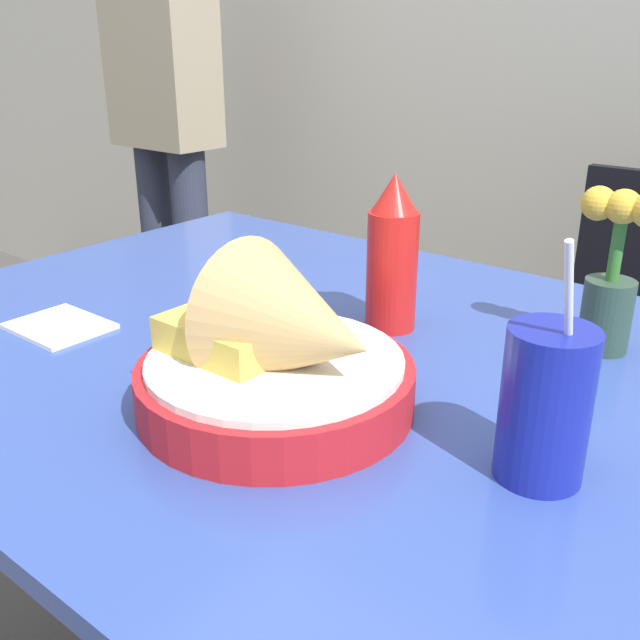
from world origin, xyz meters
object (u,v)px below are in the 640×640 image
(drink_cup, at_px, (545,409))
(flower_vase, at_px, (613,274))
(food_basket, at_px, (283,358))
(ketchup_bottle, at_px, (392,256))
(person_standing, at_px, (164,91))

(drink_cup, xyz_separation_m, flower_vase, (-0.05, 0.31, 0.03))
(food_basket, distance_m, ketchup_bottle, 0.27)
(food_basket, bearing_deg, flower_vase, 60.91)
(drink_cup, distance_m, flower_vase, 0.32)
(flower_vase, bearing_deg, person_standing, 159.18)
(ketchup_bottle, height_order, flower_vase, ketchup_bottle)
(food_basket, xyz_separation_m, person_standing, (-1.30, 0.93, 0.15))
(ketchup_bottle, xyz_separation_m, drink_cup, (0.29, -0.21, -0.03))
(food_basket, relative_size, ketchup_bottle, 1.40)
(drink_cup, distance_m, person_standing, 1.79)
(flower_vase, xyz_separation_m, person_standing, (-1.50, 0.57, 0.11))
(person_standing, bearing_deg, ketchup_bottle, -28.27)
(ketchup_bottle, xyz_separation_m, flower_vase, (0.24, 0.10, -0.00))
(drink_cup, height_order, person_standing, person_standing)
(food_basket, distance_m, drink_cup, 0.26)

